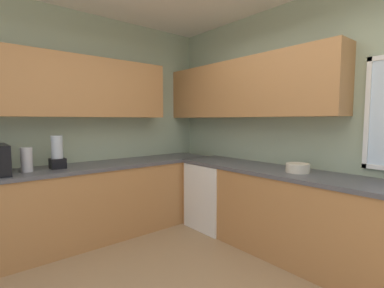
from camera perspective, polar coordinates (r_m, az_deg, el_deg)
The scene contains 7 objects.
room_shell at distance 2.94m, azimuth -2.32°, elevation 14.37°, with size 4.26×3.64×2.79m.
counter_run_left at distance 3.58m, azimuth -19.95°, elevation -11.08°, with size 0.65×3.25×0.89m.
counter_run_back at distance 3.06m, azimuth 23.34°, elevation -13.97°, with size 3.35×0.65×0.89m.
dishwasher at distance 3.78m, azimuth 4.85°, elevation -10.32°, with size 0.60×0.60×0.84m, color white.
kettle at distance 3.30m, azimuth -30.62°, elevation -2.76°, with size 0.11×0.11×0.25m, color #B7B7BC.
bowl at distance 3.02m, azimuth 20.72°, elevation -4.57°, with size 0.23×0.23×0.09m, color beige.
blender_appliance at distance 3.37m, azimuth -25.76°, elevation -1.78°, with size 0.15×0.15×0.36m.
Camera 1 is at (1.50, -1.15, 1.41)m, focal length 26.18 mm.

